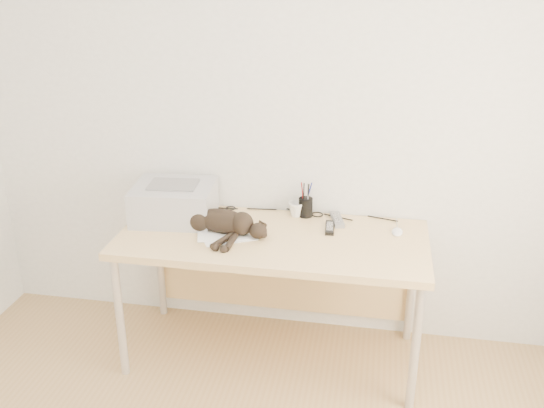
% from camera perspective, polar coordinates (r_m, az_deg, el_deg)
% --- Properties ---
extents(wall_back, '(3.50, 0.00, 3.50)m').
position_cam_1_polar(wall_back, '(3.29, 1.16, 8.50)').
color(wall_back, white).
rests_on(wall_back, floor).
extents(desk, '(1.60, 0.70, 0.74)m').
position_cam_1_polar(desk, '(3.28, 0.29, -4.50)').
color(desk, '#E2C384').
rests_on(desk, floor).
extents(printer, '(0.46, 0.40, 0.20)m').
position_cam_1_polar(printer, '(3.36, -9.18, 0.23)').
color(printer, '#A6A6AA').
rests_on(printer, desk).
extents(papers, '(0.35, 0.30, 0.01)m').
position_cam_1_polar(papers, '(3.16, -4.35, -2.87)').
color(papers, white).
rests_on(papers, desk).
extents(cat, '(0.59, 0.33, 0.14)m').
position_cam_1_polar(cat, '(3.17, -4.98, -1.71)').
color(cat, black).
rests_on(cat, desk).
extents(mug, '(0.13, 0.13, 0.08)m').
position_cam_1_polar(mug, '(3.37, 2.28, -0.49)').
color(mug, white).
rests_on(mug, desk).
extents(pen_cup, '(0.08, 0.08, 0.20)m').
position_cam_1_polar(pen_cup, '(3.36, 3.18, -0.27)').
color(pen_cup, black).
rests_on(pen_cup, desk).
extents(remote_grey, '(0.10, 0.20, 0.02)m').
position_cam_1_polar(remote_grey, '(3.33, 6.15, -1.46)').
color(remote_grey, slate).
rests_on(remote_grey, desk).
extents(remote_black, '(0.06, 0.16, 0.02)m').
position_cam_1_polar(remote_black, '(3.23, 5.46, -2.24)').
color(remote_black, black).
rests_on(remote_black, desk).
extents(mouse, '(0.06, 0.10, 0.03)m').
position_cam_1_polar(mouse, '(3.24, 11.71, -2.42)').
color(mouse, white).
rests_on(mouse, desk).
extents(cable_tangle, '(1.36, 0.07, 0.01)m').
position_cam_1_polar(cable_tangle, '(3.42, 0.95, -0.75)').
color(cable_tangle, black).
rests_on(cable_tangle, desk).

